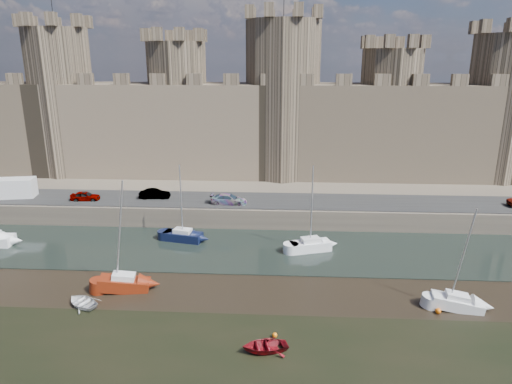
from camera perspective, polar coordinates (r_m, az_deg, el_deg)
water_channel at (r=50.29m, az=0.72°, el=-7.26°), size 160.00×12.00×0.08m
quay at (r=84.19m, az=1.82°, el=3.41°), size 160.00×60.00×2.50m
road at (r=58.76m, az=1.17°, el=-1.08°), size 160.00×7.00×0.10m
castle at (r=70.56m, az=1.11°, el=9.47°), size 108.50×11.00×29.00m
car_0 at (r=62.67m, az=-20.57°, el=-0.49°), size 3.75×1.70×1.25m
car_1 at (r=60.95m, az=-12.56°, el=-0.24°), size 4.07×1.71×1.31m
car_2 at (r=57.35m, az=-3.43°, el=-0.92°), size 4.64×2.08×1.32m
van at (r=67.83m, az=-28.29°, el=0.40°), size 6.25×3.42×2.58m
sailboat_1 at (r=53.10m, az=-9.14°, el=-5.35°), size 4.71×2.63×8.91m
sailboat_2 at (r=50.12m, az=6.80°, el=-6.55°), size 4.71×2.94×9.50m
sailboat_4 at (r=43.61m, az=-16.14°, el=-10.83°), size 4.65×2.41×10.37m
sailboat_5 at (r=42.66m, az=23.80°, el=-12.43°), size 4.31×2.12×8.93m
dinghy_4 at (r=34.52m, az=1.11°, el=-18.80°), size 3.93×3.30×0.70m
dinghy_6 at (r=42.43m, az=-20.85°, el=-12.76°), size 3.87×3.59×0.65m
buoy_1 at (r=35.99m, az=2.36°, el=-17.46°), size 0.40×0.40×0.40m
buoy_3 at (r=41.58m, az=21.81°, el=-13.64°), size 0.49×0.49×0.49m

